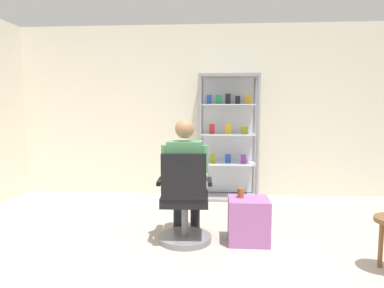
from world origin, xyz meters
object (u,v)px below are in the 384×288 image
at_px(seated_shopkeeper, 185,173).
at_px(office_chair, 185,206).
at_px(tea_glass, 241,193).
at_px(storage_crate, 248,220).
at_px(display_cabinet_main, 228,136).

bearing_deg(seated_shopkeeper, office_chair, -87.72).
relative_size(seated_shopkeeper, tea_glass, 12.90).
xyz_separation_m(office_chair, seated_shopkeeper, (-0.01, 0.16, 0.32)).
distance_m(storage_crate, tea_glass, 0.30).
bearing_deg(storage_crate, office_chair, -174.22).
bearing_deg(seated_shopkeeper, tea_glass, -5.77).
bearing_deg(seated_shopkeeper, storage_crate, -8.22).
height_order(display_cabinet_main, office_chair, display_cabinet_main).
height_order(office_chair, seated_shopkeeper, seated_shopkeeper).
height_order(display_cabinet_main, storage_crate, display_cabinet_main).
xyz_separation_m(display_cabinet_main, seated_shopkeeper, (-0.51, -1.71, -0.26)).
bearing_deg(storage_crate, tea_glass, 155.53).
relative_size(office_chair, storage_crate, 2.06).
bearing_deg(display_cabinet_main, office_chair, -105.15).
bearing_deg(display_cabinet_main, seated_shopkeeper, -106.73).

